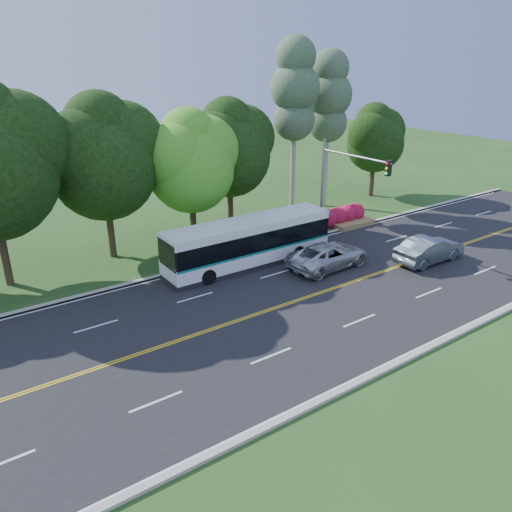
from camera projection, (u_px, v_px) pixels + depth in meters
ground at (320, 293)px, 27.90m from camera, size 120.00×120.00×0.00m
road at (320, 293)px, 27.89m from camera, size 60.00×14.00×0.02m
curb_north at (248, 253)px, 33.30m from camera, size 60.00×0.30×0.15m
curb_south at (426, 349)px, 22.44m from camera, size 60.00×0.30×0.15m
grass_verge at (233, 246)px, 34.72m from camera, size 60.00×4.00×0.10m
lane_markings at (319, 293)px, 27.84m from camera, size 57.60×13.82×0.00m
tree_row at (137, 150)px, 31.86m from camera, size 44.70×9.10×13.84m
bougainvillea_hedge at (319, 221)px, 37.65m from camera, size 9.50×2.25×1.50m
traffic_signal at (342, 178)px, 33.71m from camera, size 0.42×6.10×7.00m
transit_bus at (248, 243)px, 31.14m from camera, size 11.16×2.50×2.92m
sedan at (429, 250)px, 31.81m from camera, size 5.04×1.79×1.65m
suv at (328, 255)px, 31.04m from camera, size 5.66×2.82×1.54m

